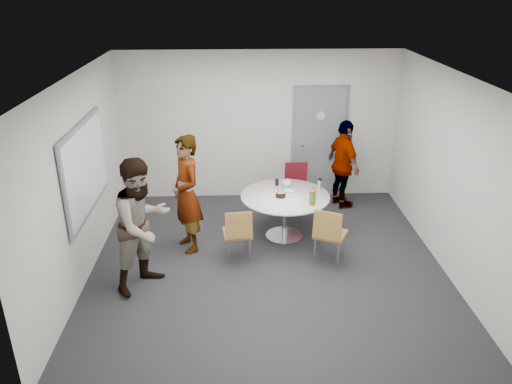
{
  "coord_description": "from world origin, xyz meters",
  "views": [
    {
      "loc": [
        -0.42,
        -6.22,
        3.83
      ],
      "look_at": [
        -0.15,
        0.25,
        1.03
      ],
      "focal_mm": 35.0,
      "sensor_mm": 36.0,
      "label": 1
    }
  ],
  "objects_px": {
    "person_right": "(343,164)",
    "door": "(319,143)",
    "person_main": "(187,194)",
    "person_left": "(143,225)",
    "chair_near_right": "(329,231)",
    "chair_near_left": "(238,231)",
    "chair_far": "(296,182)",
    "whiteboard": "(86,168)",
    "table": "(286,201)"
  },
  "relations": [
    {
      "from": "whiteboard",
      "to": "table",
      "type": "xyz_separation_m",
      "value": [
        2.81,
        0.62,
        -0.83
      ]
    },
    {
      "from": "person_main",
      "to": "person_right",
      "type": "bearing_deg",
      "value": 92.44
    },
    {
      "from": "door",
      "to": "whiteboard",
      "type": "height_order",
      "value": "door"
    },
    {
      "from": "chair_far",
      "to": "person_left",
      "type": "relative_size",
      "value": 0.48
    },
    {
      "from": "person_main",
      "to": "person_left",
      "type": "bearing_deg",
      "value": -52.22
    },
    {
      "from": "person_left",
      "to": "chair_far",
      "type": "bearing_deg",
      "value": -5.56
    },
    {
      "from": "chair_near_right",
      "to": "person_main",
      "type": "xyz_separation_m",
      "value": [
        -2.03,
        0.57,
        0.36
      ]
    },
    {
      "from": "table",
      "to": "person_right",
      "type": "relative_size",
      "value": 0.87
    },
    {
      "from": "chair_far",
      "to": "chair_near_left",
      "type": "bearing_deg",
      "value": 58.15
    },
    {
      "from": "whiteboard",
      "to": "chair_far",
      "type": "distance_m",
      "value": 3.6
    },
    {
      "from": "chair_near_left",
      "to": "whiteboard",
      "type": "bearing_deg",
      "value": 170.06
    },
    {
      "from": "chair_near_left",
      "to": "person_right",
      "type": "distance_m",
      "value": 2.66
    },
    {
      "from": "chair_near_left",
      "to": "person_right",
      "type": "height_order",
      "value": "person_right"
    },
    {
      "from": "door",
      "to": "person_main",
      "type": "height_order",
      "value": "door"
    },
    {
      "from": "whiteboard",
      "to": "person_right",
      "type": "xyz_separation_m",
      "value": [
        3.92,
        1.75,
        -0.65
      ]
    },
    {
      "from": "person_right",
      "to": "person_left",
      "type": "bearing_deg",
      "value": 108.75
    },
    {
      "from": "chair_near_left",
      "to": "person_main",
      "type": "distance_m",
      "value": 0.96
    },
    {
      "from": "door",
      "to": "chair_near_right",
      "type": "relative_size",
      "value": 2.42
    },
    {
      "from": "table",
      "to": "chair_near_right",
      "type": "distance_m",
      "value": 1.02
    },
    {
      "from": "chair_far",
      "to": "person_main",
      "type": "xyz_separation_m",
      "value": [
        -1.79,
        -1.29,
        0.37
      ]
    },
    {
      "from": "chair_near_right",
      "to": "person_main",
      "type": "distance_m",
      "value": 2.14
    },
    {
      "from": "person_main",
      "to": "person_right",
      "type": "relative_size",
      "value": 1.12
    },
    {
      "from": "person_left",
      "to": "person_right",
      "type": "bearing_deg",
      "value": -12.85
    },
    {
      "from": "door",
      "to": "person_left",
      "type": "relative_size",
      "value": 1.18
    },
    {
      "from": "whiteboard",
      "to": "person_main",
      "type": "bearing_deg",
      "value": 14.15
    },
    {
      "from": "person_left",
      "to": "person_right",
      "type": "xyz_separation_m",
      "value": [
        3.1,
        2.4,
        -0.11
      ]
    },
    {
      "from": "person_right",
      "to": "door",
      "type": "bearing_deg",
      "value": 15.21
    },
    {
      "from": "door",
      "to": "chair_near_left",
      "type": "bearing_deg",
      "value": -122.16
    },
    {
      "from": "chair_near_left",
      "to": "person_main",
      "type": "xyz_separation_m",
      "value": [
        -0.75,
        0.45,
        0.39
      ]
    },
    {
      "from": "chair_far",
      "to": "person_right",
      "type": "bearing_deg",
      "value": -172.02
    },
    {
      "from": "whiteboard",
      "to": "chair_near_right",
      "type": "bearing_deg",
      "value": -4.16
    },
    {
      "from": "person_left",
      "to": "person_right",
      "type": "distance_m",
      "value": 3.92
    },
    {
      "from": "person_main",
      "to": "chair_near_left",
      "type": "bearing_deg",
      "value": 32.92
    },
    {
      "from": "chair_far",
      "to": "person_main",
      "type": "height_order",
      "value": "person_main"
    },
    {
      "from": "door",
      "to": "chair_far",
      "type": "bearing_deg",
      "value": -125.57
    },
    {
      "from": "table",
      "to": "chair_far",
      "type": "xyz_separation_m",
      "value": [
        0.28,
        0.99,
        -0.09
      ]
    },
    {
      "from": "person_main",
      "to": "table",
      "type": "bearing_deg",
      "value": 75.08
    },
    {
      "from": "chair_near_left",
      "to": "door",
      "type": "bearing_deg",
      "value": 51.33
    },
    {
      "from": "table",
      "to": "chair_far",
      "type": "bearing_deg",
      "value": 74.41
    },
    {
      "from": "door",
      "to": "table",
      "type": "distance_m",
      "value": 1.86
    },
    {
      "from": "door",
      "to": "person_left",
      "type": "height_order",
      "value": "door"
    },
    {
      "from": "chair_near_left",
      "to": "person_right",
      "type": "relative_size",
      "value": 0.53
    },
    {
      "from": "table",
      "to": "person_main",
      "type": "xyz_separation_m",
      "value": [
        -1.51,
        -0.3,
        0.27
      ]
    },
    {
      "from": "person_right",
      "to": "whiteboard",
      "type": "bearing_deg",
      "value": 95.1
    },
    {
      "from": "chair_near_left",
      "to": "chair_far",
      "type": "relative_size",
      "value": 0.97
    },
    {
      "from": "chair_near_right",
      "to": "person_main",
      "type": "relative_size",
      "value": 0.49
    },
    {
      "from": "table",
      "to": "chair_near_left",
      "type": "height_order",
      "value": "table"
    },
    {
      "from": "person_main",
      "to": "person_right",
      "type": "xyz_separation_m",
      "value": [
        2.62,
        1.42,
        -0.1
      ]
    },
    {
      "from": "table",
      "to": "chair_far",
      "type": "relative_size",
      "value": 1.59
    },
    {
      "from": "table",
      "to": "person_left",
      "type": "xyz_separation_m",
      "value": [
        -1.99,
        -1.27,
        0.28
      ]
    }
  ]
}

